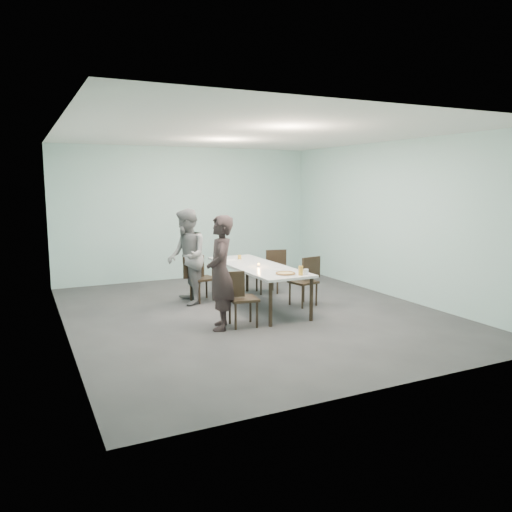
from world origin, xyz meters
name	(u,v)px	position (x,y,z in m)	size (l,w,h in m)	color
ground	(253,312)	(0.00, 0.00, 0.00)	(7.00, 7.00, 0.00)	#333335
room_shell	(252,194)	(0.00, 0.00, 2.03)	(6.02, 7.02, 3.01)	#A7D3CE
table	(257,269)	(0.26, 0.35, 0.69)	(0.92, 2.61, 0.75)	white
chair_near_left	(238,295)	(-0.55, -0.65, 0.50)	(0.64, 0.47, 0.87)	black
chair_far_left	(199,275)	(-0.56, 1.15, 0.50)	(0.64, 0.48, 0.87)	black
chair_near_right	(307,278)	(1.12, 0.08, 0.50)	(0.64, 0.49, 0.87)	black
chair_far_right	(271,268)	(1.00, 1.26, 0.50)	(0.64, 0.49, 0.87)	black
diner_near	(220,273)	(-0.84, -0.64, 0.87)	(0.63, 0.41, 1.73)	black
diner_far	(187,257)	(-0.81, 1.09, 0.87)	(0.85, 0.66, 1.75)	slate
pizza	(285,274)	(0.27, -0.66, 0.77)	(0.34, 0.34, 0.04)	white
side_plate	(276,269)	(0.34, -0.19, 0.76)	(0.18, 0.18, 0.01)	white
beer_glass	(301,271)	(0.47, -0.80, 0.82)	(0.08, 0.08, 0.15)	gold
water_tumbler	(306,272)	(0.57, -0.79, 0.80)	(0.08, 0.08, 0.09)	silver
tealight	(259,266)	(0.21, 0.19, 0.77)	(0.06, 0.06, 0.05)	silver
amber_tumbler	(240,257)	(0.27, 1.15, 0.79)	(0.07, 0.07, 0.08)	gold
menu	(229,260)	(0.02, 1.09, 0.75)	(0.30, 0.22, 0.01)	silver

